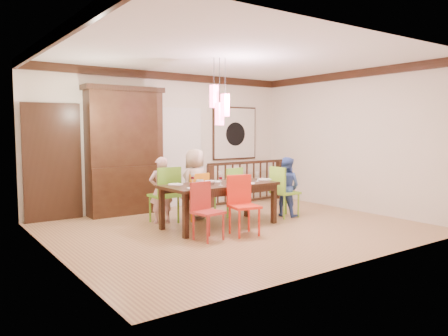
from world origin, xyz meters
TOP-DOWN VIEW (x-y plane):
  - floor at (0.00, 0.00)m, footprint 6.00×6.00m
  - ceiling at (0.00, 0.00)m, footprint 6.00×6.00m
  - wall_back at (0.00, 2.50)m, footprint 6.00×0.00m
  - wall_left at (-3.00, 0.00)m, footprint 0.00×5.00m
  - wall_right at (3.00, 0.00)m, footprint 0.00×5.00m
  - crown_molding at (0.00, 0.00)m, footprint 6.00×5.00m
  - panel_door at (-2.40, 2.45)m, footprint 1.04×0.07m
  - white_doorway at (0.35, 2.46)m, footprint 0.97×0.05m
  - painting at (1.80, 2.46)m, footprint 1.25×0.06m
  - pendant_cluster at (-0.17, 0.26)m, footprint 0.27×0.21m
  - dining_table at (-0.17, 0.26)m, footprint 2.05×0.97m
  - chair_far_left at (-0.82, 1.09)m, footprint 0.47×0.47m
  - chair_far_mid at (-0.23, 0.98)m, footprint 0.42×0.42m
  - chair_far_right at (0.49, 0.94)m, footprint 0.49×0.49m
  - chair_near_left at (-0.85, -0.43)m, footprint 0.45×0.45m
  - chair_near_mid at (-0.21, -0.50)m, footprint 0.50×0.50m
  - chair_end_right at (1.34, 0.20)m, footprint 0.46×0.46m
  - china_hutch at (-1.05, 2.30)m, footprint 1.60×0.46m
  - balustrade at (1.77, 1.95)m, footprint 2.19×0.14m
  - person_far_left at (-0.87, 1.10)m, footprint 0.48×0.36m
  - person_far_mid at (-0.17, 1.06)m, footprint 0.75×0.60m
  - person_end_right at (1.42, 0.26)m, footprint 0.60×0.67m
  - serving_bowl at (0.16, 0.22)m, footprint 0.36×0.36m
  - small_bowl at (-0.34, 0.29)m, footprint 0.25×0.25m
  - cup_left at (-0.62, 0.19)m, footprint 0.16×0.16m
  - cup_right at (0.46, 0.34)m, footprint 0.11×0.11m
  - plate_far_left at (-0.87, 0.56)m, footprint 0.26×0.26m
  - plate_far_mid at (-0.11, 0.52)m, footprint 0.26×0.26m
  - plate_far_right at (0.53, 0.58)m, footprint 0.26×0.26m
  - plate_near_left at (-0.86, -0.06)m, footprint 0.26×0.26m
  - plate_near_mid at (0.22, -0.03)m, footprint 0.26×0.26m
  - plate_end_right at (0.86, 0.26)m, footprint 0.26×0.26m
  - wine_glass_a at (-0.65, 0.36)m, footprint 0.08×0.08m
  - wine_glass_b at (0.02, 0.50)m, footprint 0.08×0.08m
  - wine_glass_c at (-0.29, 0.05)m, footprint 0.08×0.08m
  - wine_glass_d at (0.57, 0.12)m, footprint 0.08×0.08m
  - napkin at (-0.16, -0.10)m, footprint 0.18×0.14m

SIDE VIEW (x-z plane):
  - floor at x=0.00m, z-range 0.00..0.00m
  - balustrade at x=1.77m, z-range 0.02..0.98m
  - chair_near_left at x=-0.85m, z-range 0.06..0.95m
  - chair_far_mid at x=-0.23m, z-range 0.06..0.95m
  - chair_far_right at x=0.49m, z-range 0.07..1.02m
  - chair_near_mid at x=-0.21m, z-range 0.07..1.02m
  - chair_end_right at x=1.34m, z-range 0.07..1.05m
  - person_end_right at x=1.42m, z-range 0.00..1.15m
  - chair_far_left at x=-0.82m, z-range 0.07..1.10m
  - person_far_left at x=-0.87m, z-range 0.00..1.20m
  - person_far_mid at x=-0.17m, z-range 0.00..1.33m
  - dining_table at x=-0.17m, z-range 0.29..1.04m
  - plate_far_left at x=-0.87m, z-range 0.75..0.76m
  - plate_far_mid at x=-0.11m, z-range 0.75..0.76m
  - plate_far_right at x=0.53m, z-range 0.75..0.76m
  - plate_near_left at x=-0.86m, z-range 0.75..0.76m
  - plate_near_mid at x=0.22m, z-range 0.75..0.76m
  - plate_end_right at x=0.86m, z-range 0.75..0.76m
  - napkin at x=-0.16m, z-range 0.75..0.76m
  - small_bowl at x=-0.34m, z-range 0.75..0.81m
  - serving_bowl at x=0.16m, z-range 0.75..0.83m
  - cup_right at x=0.46m, z-range 0.75..0.84m
  - cup_left at x=-0.62m, z-range 0.75..0.85m
  - wine_glass_a at x=-0.65m, z-range 0.75..0.94m
  - wine_glass_b at x=0.02m, z-range 0.75..0.94m
  - wine_glass_c at x=-0.29m, z-range 0.75..0.94m
  - wine_glass_d at x=0.57m, z-range 0.75..0.94m
  - panel_door at x=-2.40m, z-range -0.07..2.17m
  - white_doorway at x=0.35m, z-range -0.06..2.16m
  - china_hutch at x=-1.05m, z-range 0.00..2.53m
  - wall_back at x=0.00m, z-range -1.55..4.45m
  - wall_left at x=-3.00m, z-range -1.05..3.95m
  - wall_right at x=3.00m, z-range -1.05..3.95m
  - painting at x=1.80m, z-range 0.97..2.22m
  - pendant_cluster at x=-0.17m, z-range 1.54..2.68m
  - crown_molding at x=0.00m, z-range 2.74..2.90m
  - ceiling at x=0.00m, z-range 2.90..2.90m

